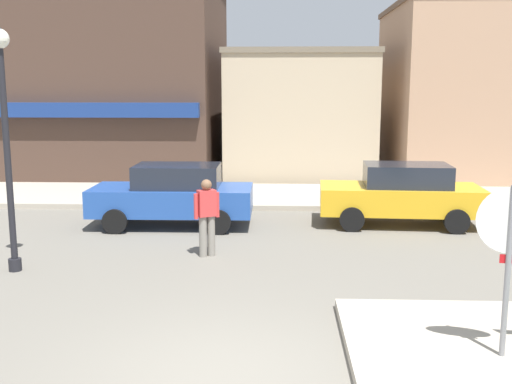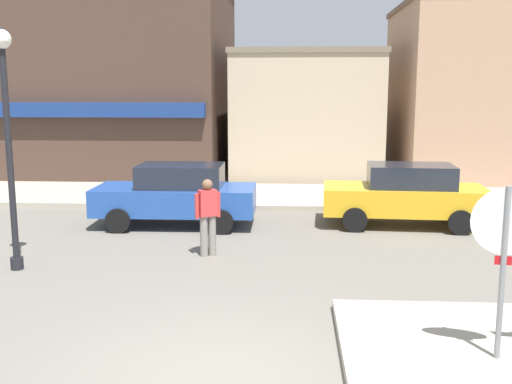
{
  "view_description": "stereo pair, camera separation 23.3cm",
  "coord_description": "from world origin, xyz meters",
  "px_view_note": "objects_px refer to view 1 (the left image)",
  "views": [
    {
      "loc": [
        0.67,
        -6.63,
        3.43
      ],
      "look_at": [
        0.2,
        4.5,
        1.5
      ],
      "focal_mm": 42.0,
      "sensor_mm": 36.0,
      "label": 1
    },
    {
      "loc": [
        0.91,
        -6.62,
        3.43
      ],
      "look_at": [
        0.2,
        4.5,
        1.5
      ],
      "focal_mm": 42.0,
      "sensor_mm": 36.0,
      "label": 2
    }
  ],
  "objects_px": {
    "lamp_post": "(4,115)",
    "parked_car_nearest": "(174,194)",
    "pedestrian_crossing_near": "(207,215)",
    "stop_sign": "(509,249)",
    "parked_car_second": "(401,193)"
  },
  "relations": [
    {
      "from": "stop_sign",
      "to": "parked_car_nearest",
      "type": "bearing_deg",
      "value": 125.89
    },
    {
      "from": "stop_sign",
      "to": "pedestrian_crossing_near",
      "type": "distance_m",
      "value": 6.48
    },
    {
      "from": "lamp_post",
      "to": "parked_car_nearest",
      "type": "bearing_deg",
      "value": 58.63
    },
    {
      "from": "parked_car_nearest",
      "to": "parked_car_second",
      "type": "xyz_separation_m",
      "value": [
        5.74,
        0.37,
        0.0
      ]
    },
    {
      "from": "stop_sign",
      "to": "pedestrian_crossing_near",
      "type": "xyz_separation_m",
      "value": [
        -4.28,
        4.82,
        -0.65
      ]
    },
    {
      "from": "lamp_post",
      "to": "parked_car_nearest",
      "type": "xyz_separation_m",
      "value": [
        2.36,
        3.88,
        -2.15
      ]
    },
    {
      "from": "parked_car_second",
      "to": "pedestrian_crossing_near",
      "type": "distance_m",
      "value": 5.51
    },
    {
      "from": "stop_sign",
      "to": "parked_car_second",
      "type": "xyz_separation_m",
      "value": [
        0.29,
        7.91,
        -0.71
      ]
    },
    {
      "from": "stop_sign",
      "to": "parked_car_nearest",
      "type": "distance_m",
      "value": 9.33
    },
    {
      "from": "lamp_post",
      "to": "parked_car_second",
      "type": "distance_m",
      "value": 9.4
    },
    {
      "from": "stop_sign",
      "to": "parked_car_second",
      "type": "bearing_deg",
      "value": 87.93
    },
    {
      "from": "parked_car_nearest",
      "to": "pedestrian_crossing_near",
      "type": "xyz_separation_m",
      "value": [
        1.18,
        -2.72,
        0.06
      ]
    },
    {
      "from": "parked_car_nearest",
      "to": "pedestrian_crossing_near",
      "type": "bearing_deg",
      "value": -66.6
    },
    {
      "from": "parked_car_nearest",
      "to": "parked_car_second",
      "type": "bearing_deg",
      "value": 3.71
    },
    {
      "from": "pedestrian_crossing_near",
      "to": "lamp_post",
      "type": "bearing_deg",
      "value": -161.87
    }
  ]
}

